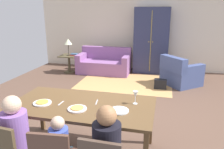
% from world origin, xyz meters
% --- Properties ---
extents(ground_plane, '(7.18, 6.01, 0.02)m').
position_xyz_m(ground_plane, '(0.00, 0.40, -0.01)').
color(ground_plane, brown).
extents(back_wall, '(7.18, 0.10, 2.70)m').
position_xyz_m(back_wall, '(0.00, 3.46, 1.35)').
color(back_wall, beige).
rests_on(back_wall, ground_plane).
extents(dining_table, '(1.98, 0.99, 0.76)m').
position_xyz_m(dining_table, '(-0.22, -1.54, 0.70)').
color(dining_table, brown).
rests_on(dining_table, ground_plane).
extents(plate_near_man, '(0.25, 0.25, 0.02)m').
position_xyz_m(plate_near_man, '(-0.77, -1.66, 0.77)').
color(plate_near_man, silver).
rests_on(plate_near_man, dining_table).
extents(pizza_near_man, '(0.17, 0.17, 0.01)m').
position_xyz_m(pizza_near_man, '(-0.77, -1.66, 0.78)').
color(pizza_near_man, gold).
rests_on(pizza_near_man, plate_near_man).
extents(plate_near_child, '(0.25, 0.25, 0.02)m').
position_xyz_m(plate_near_child, '(-0.22, -1.72, 0.77)').
color(plate_near_child, silver).
rests_on(plate_near_child, dining_table).
extents(pizza_near_child, '(0.17, 0.17, 0.01)m').
position_xyz_m(pizza_near_child, '(-0.22, -1.72, 0.78)').
color(pizza_near_child, '#E5A94D').
rests_on(pizza_near_child, plate_near_child).
extents(plate_near_woman, '(0.25, 0.25, 0.02)m').
position_xyz_m(plate_near_woman, '(0.32, -1.64, 0.77)').
color(plate_near_woman, silver).
rests_on(plate_near_woman, dining_table).
extents(wine_glass, '(0.07, 0.07, 0.19)m').
position_xyz_m(wine_glass, '(0.49, -1.36, 0.89)').
color(wine_glass, silver).
rests_on(wine_glass, dining_table).
extents(fork, '(0.02, 0.15, 0.01)m').
position_xyz_m(fork, '(-0.52, -1.59, 0.76)').
color(fork, silver).
rests_on(fork, dining_table).
extents(knife, '(0.04, 0.17, 0.01)m').
position_xyz_m(knife, '(-0.04, -1.44, 0.76)').
color(knife, silver).
rests_on(knife, dining_table).
extents(person_man, '(0.30, 0.41, 1.11)m').
position_xyz_m(person_man, '(-0.76, -2.22, 0.51)').
color(person_man, '#323847').
rests_on(person_man, ground_plane).
extents(area_rug, '(2.60, 1.80, 0.01)m').
position_xyz_m(area_rug, '(-0.20, 1.76, 0.00)').
color(area_rug, tan).
rests_on(area_rug, ground_plane).
extents(couch, '(1.69, 0.86, 0.82)m').
position_xyz_m(couch, '(-1.07, 2.62, 0.30)').
color(couch, '#8E5B97').
rests_on(couch, ground_plane).
extents(armchair, '(1.21, 1.21, 0.82)m').
position_xyz_m(armchair, '(1.30, 1.93, 0.32)').
color(armchair, '#3F4D7D').
rests_on(armchair, ground_plane).
extents(armoire, '(1.10, 0.59, 2.10)m').
position_xyz_m(armoire, '(0.40, 3.07, 1.05)').
color(armoire, '#2D3253').
rests_on(armoire, ground_plane).
extents(side_table, '(0.56, 0.56, 0.58)m').
position_xyz_m(side_table, '(-2.21, 2.36, 0.38)').
color(side_table, '#4E452D').
rests_on(side_table, ground_plane).
extents(table_lamp, '(0.26, 0.26, 0.54)m').
position_xyz_m(table_lamp, '(-2.21, 2.36, 1.01)').
color(table_lamp, '#41392B').
rests_on(table_lamp, side_table).
extents(book_lower, '(0.22, 0.16, 0.03)m').
position_xyz_m(book_lower, '(-2.03, 2.36, 0.59)').
color(book_lower, '#9B372D').
rests_on(book_lower, side_table).
extents(book_upper, '(0.22, 0.16, 0.03)m').
position_xyz_m(book_upper, '(-2.03, 2.40, 0.62)').
color(book_upper, '#2D557D').
rests_on(book_upper, book_lower).
extents(handbag, '(0.32, 0.16, 0.26)m').
position_xyz_m(handbag, '(0.79, 1.46, 0.13)').
color(handbag, black).
rests_on(handbag, ground_plane).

